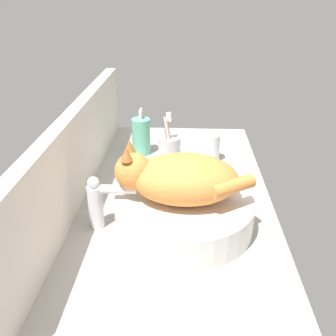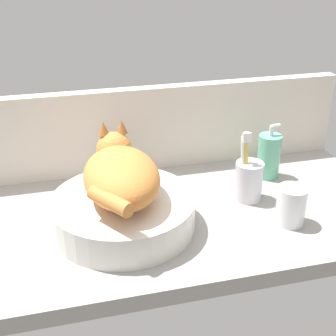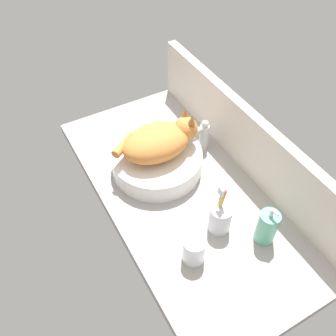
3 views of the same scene
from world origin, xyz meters
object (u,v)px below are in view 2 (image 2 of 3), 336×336
sink_basin (123,213)px  toothbrush_cup (248,180)px  water_glass (291,208)px  soap_dispenser (269,156)px  cat (120,173)px  faucet (107,163)px

sink_basin → toothbrush_cup: 33.65cm
sink_basin → water_glass: size_ratio=3.54×
soap_dispenser → sink_basin: bearing=-160.7°
cat → water_glass: 40.84cm
toothbrush_cup → faucet: bearing=156.3°
cat → water_glass: cat is taller
faucet → water_glass: bearing=-35.3°
cat → sink_basin: bearing=-87.6°
faucet → soap_dispenser: 44.87cm
soap_dispenser → toothbrush_cup: 14.63cm
water_glass → sink_basin: bearing=168.3°
soap_dispenser → water_glass: size_ratio=1.67×
cat → toothbrush_cup: bearing=6.4°
cat → faucet: cat is taller
faucet → toothbrush_cup: size_ratio=0.73×
cat → soap_dispenser: cat is taller
sink_basin → cat: bearing=92.4°
cat → soap_dispenser: bearing=17.7°
sink_basin → soap_dispenser: bearing=19.3°
faucet → soap_dispenser: size_ratio=0.86×
soap_dispenser → water_glass: 23.93cm
toothbrush_cup → water_glass: 14.17cm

